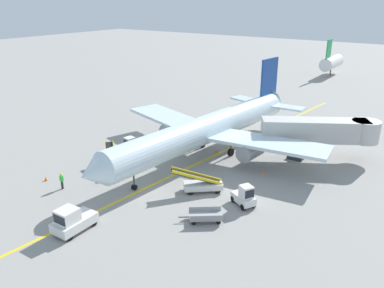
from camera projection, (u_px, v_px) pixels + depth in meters
ground_plane at (145, 191)px, 39.02m from camera, size 300.00×300.00×0.00m
taxi_line_yellow at (176, 174)px, 42.84m from camera, size 8.37×79.62×0.01m
airliner at (209, 128)px, 46.71m from camera, size 28.46×35.34×10.10m
jet_bridge at (326, 131)px, 45.38m from camera, size 12.34×8.67×4.85m
pushback_tug at (72, 220)px, 32.03m from camera, size 1.96×3.63×2.20m
baggage_tug_near_wing at (132, 146)px, 48.17m from camera, size 1.79×2.63×2.10m
baggage_tug_by_cargo_door at (244, 196)px, 36.02m from camera, size 2.73×2.31×2.10m
belt_loader_forward_hold at (202, 184)px, 38.74m from camera, size 4.61×4.20×2.59m
belt_loader_aft_hold at (111, 165)px, 43.10m from camera, size 4.55×4.28×2.59m
baggage_cart_loaded at (206, 216)px, 33.70m from camera, size 3.47×2.94×0.94m
ground_crew_marshaller at (148, 157)px, 44.82m from camera, size 0.36×0.24×1.70m
ground_crew_wing_walker at (62, 180)px, 39.17m from camera, size 0.36×0.24×1.70m
safety_cone_nose_left at (263, 172)px, 42.71m from camera, size 0.36×0.36×0.44m
safety_cone_nose_right at (46, 179)px, 41.14m from camera, size 0.36×0.36×0.44m
safety_cone_wingtip_left at (217, 151)px, 48.56m from camera, size 0.36×0.36×0.44m
safety_cone_wingtip_right at (187, 142)px, 51.67m from camera, size 0.36×0.36×0.44m
distant_aircraft_far_left at (331, 62)px, 94.80m from camera, size 3.00×10.10×8.80m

